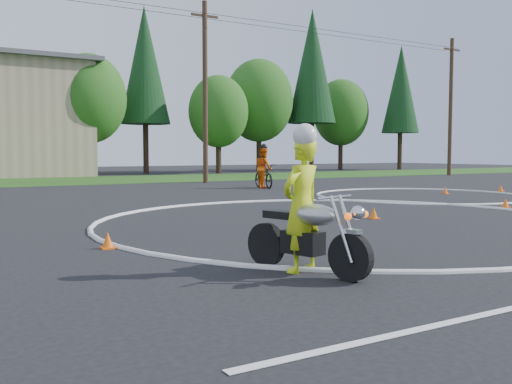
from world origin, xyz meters
TOP-DOWN VIEW (x-y plane):
  - ground at (0.00, 0.00)m, footprint 120.00×120.00m
  - grass_strip at (0.00, 27.00)m, footprint 120.00×10.00m
  - course_markings at (2.17, 4.35)m, footprint 19.05×19.05m
  - primary_motorcycle at (-4.29, -1.37)m, footprint 0.85×2.12m
  - rider_primary_grp at (-4.30, -1.23)m, footprint 0.80×0.63m
  - rider_second_grp at (5.31, 15.30)m, footprint 1.17×2.30m
  - traffic_cones at (3.71, 2.67)m, footprint 19.29×12.94m
  - treeline at (14.78, 34.61)m, footprint 38.20×8.10m
  - utility_poles at (5.00, 21.00)m, footprint 41.60×1.12m

SIDE VIEW (x-z plane):
  - ground at x=0.00m, z-range 0.00..0.00m
  - course_markings at x=2.17m, z-range -0.05..0.07m
  - grass_strip at x=0.00m, z-range 0.00..0.02m
  - traffic_cones at x=3.71m, z-range -0.01..0.29m
  - primary_motorcycle at x=-4.29m, z-range -0.02..1.12m
  - rider_second_grp at x=5.31m, z-range -0.31..1.80m
  - rider_primary_grp at x=-4.30m, z-range -0.04..2.08m
  - utility_poles at x=5.00m, z-range 0.20..10.20m
  - treeline at x=14.78m, z-range -0.64..13.88m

